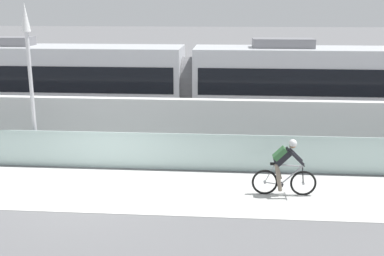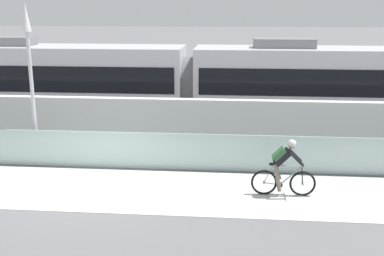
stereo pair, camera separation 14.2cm
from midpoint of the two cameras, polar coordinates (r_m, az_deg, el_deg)
name	(u,v)px [view 2 (the right image)]	position (r m, az deg, el deg)	size (l,w,h in m)	color
ground_plane	(95,189)	(13.96, -11.34, -7.18)	(200.00, 200.00, 0.00)	slate
bike_path_deck	(95,189)	(13.96, -11.34, -7.16)	(32.00, 3.20, 0.01)	silver
glass_parapet	(110,150)	(15.44, -9.55, -2.60)	(32.00, 0.05, 1.19)	#ADC6C1
concrete_barrier_wall	(123,125)	(17.02, -8.11, 0.40)	(32.00, 0.36, 1.94)	silver
tram_rail_near	(137,133)	(19.61, -6.39, -0.56)	(32.00, 0.08, 0.01)	#595654
tram_rail_far	(144,124)	(20.98, -5.63, 0.47)	(32.00, 0.08, 0.01)	#595654
tram	(189,85)	(19.61, -0.14, 5.18)	(22.56, 2.54, 3.81)	silver
cyclist_on_bike	(284,168)	(13.22, 11.27, -4.73)	(1.77, 0.58, 1.61)	black
lamp_post_antenna	(30,64)	(16.00, -18.67, 7.32)	(0.28, 0.28, 5.20)	gray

